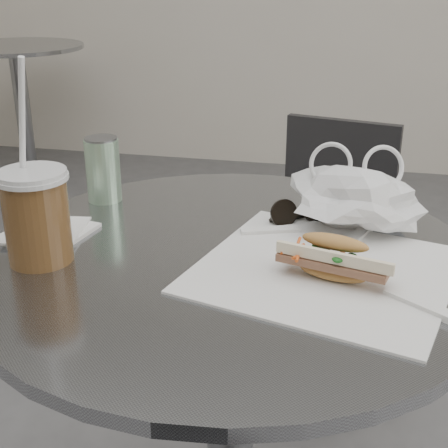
% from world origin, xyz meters
% --- Properties ---
extents(cafe_table, '(0.76, 0.76, 0.74)m').
position_xyz_m(cafe_table, '(0.00, 0.20, 0.47)').
color(cafe_table, slate).
rests_on(cafe_table, ground).
extents(bg_table, '(0.70, 0.70, 0.74)m').
position_xyz_m(bg_table, '(-1.60, 2.40, 0.47)').
color(bg_table, slate).
rests_on(bg_table, ground).
extents(chair_far, '(0.40, 0.43, 0.75)m').
position_xyz_m(chair_far, '(0.10, 0.91, 0.34)').
color(chair_far, '#2E2F31').
rests_on(chair_far, ground).
extents(sandwich_paper, '(0.41, 0.40, 0.00)m').
position_xyz_m(sandwich_paper, '(0.14, 0.17, 0.74)').
color(sandwich_paper, white).
rests_on(sandwich_paper, cafe_table).
extents(banh_mi, '(0.20, 0.12, 0.06)m').
position_xyz_m(banh_mi, '(0.15, 0.15, 0.77)').
color(banh_mi, tan).
rests_on(banh_mi, sandwich_paper).
extents(iced_coffee, '(0.10, 0.10, 0.29)m').
position_xyz_m(iced_coffee, '(-0.27, 0.12, 0.81)').
color(iced_coffee, brown).
rests_on(iced_coffee, cafe_table).
extents(sunglasses, '(0.10, 0.07, 0.05)m').
position_xyz_m(sunglasses, '(0.09, 0.34, 0.76)').
color(sunglasses, black).
rests_on(sunglasses, cafe_table).
extents(plastic_bag, '(0.22, 0.18, 0.10)m').
position_xyz_m(plastic_bag, '(0.17, 0.33, 0.79)').
color(plastic_bag, silver).
rests_on(plastic_bag, cafe_table).
extents(napkin_stack, '(0.14, 0.14, 0.01)m').
position_xyz_m(napkin_stack, '(-0.30, 0.21, 0.74)').
color(napkin_stack, white).
rests_on(napkin_stack, cafe_table).
extents(drink_can, '(0.06, 0.06, 0.12)m').
position_xyz_m(drink_can, '(-0.27, 0.37, 0.80)').
color(drink_can, '#62A96D').
rests_on(drink_can, cafe_table).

